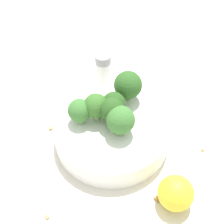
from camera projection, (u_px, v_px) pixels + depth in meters
name	position (u px, v px, depth m)	size (l,w,h in m)	color
ground_plane	(112.00, 140.00, 0.58)	(3.00, 3.00, 0.00)	silver
bowl	(112.00, 132.00, 0.56)	(0.21, 0.21, 0.05)	white
broccoli_floret_0	(120.00, 121.00, 0.51)	(0.05, 0.05, 0.06)	#7A9E5B
broccoli_floret_1	(130.00, 86.00, 0.56)	(0.05, 0.05, 0.06)	#7A9E5B
broccoli_floret_2	(111.00, 110.00, 0.52)	(0.04, 0.04, 0.06)	#7A9E5B
broccoli_floret_3	(114.00, 104.00, 0.55)	(0.04, 0.04, 0.05)	#84AD66
broccoli_floret_4	(96.00, 105.00, 0.53)	(0.04, 0.04, 0.05)	#8EB770
broccoli_floret_5	(80.00, 111.00, 0.53)	(0.04, 0.04, 0.05)	#84AD66
pepper_shaker	(103.00, 70.00, 0.66)	(0.03, 0.03, 0.08)	silver
lemon_wedge	(176.00, 193.00, 0.47)	(0.06, 0.06, 0.06)	yellow
almond_crumb_0	(47.00, 217.00, 0.48)	(0.01, 0.00, 0.01)	#AD7F4C
almond_crumb_1	(51.00, 127.00, 0.59)	(0.01, 0.01, 0.01)	tan
almond_crumb_2	(203.00, 149.00, 0.56)	(0.01, 0.00, 0.01)	tan
almond_crumb_3	(157.00, 198.00, 0.49)	(0.01, 0.01, 0.01)	olive
almond_crumb_4	(122.00, 85.00, 0.68)	(0.01, 0.00, 0.01)	tan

